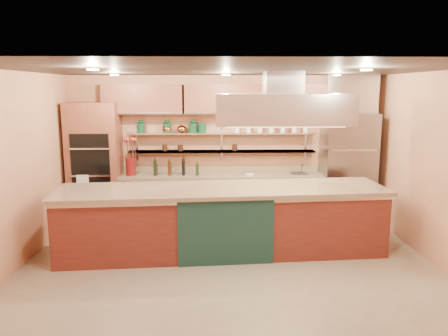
{
  "coord_description": "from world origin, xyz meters",
  "views": [
    {
      "loc": [
        -0.2,
        -6.01,
        2.56
      ],
      "look_at": [
        -0.04,
        1.0,
        1.27
      ],
      "focal_mm": 35.0,
      "sensor_mm": 36.0,
      "label": 1
    }
  ],
  "objects_px": {
    "flower_vase": "(131,166)",
    "kitchen_scale": "(250,173)",
    "refrigerator": "(347,168)",
    "island": "(222,220)",
    "copper_kettle": "(182,129)",
    "green_canister": "(202,128)"
  },
  "relations": [
    {
      "from": "refrigerator",
      "to": "kitchen_scale",
      "type": "height_order",
      "value": "refrigerator"
    },
    {
      "from": "island",
      "to": "green_canister",
      "type": "bearing_deg",
      "value": 96.78
    },
    {
      "from": "flower_vase",
      "to": "kitchen_scale",
      "type": "relative_size",
      "value": 2.39
    },
    {
      "from": "kitchen_scale",
      "to": "green_canister",
      "type": "height_order",
      "value": "green_canister"
    },
    {
      "from": "island",
      "to": "kitchen_scale",
      "type": "bearing_deg",
      "value": 66.33
    },
    {
      "from": "flower_vase",
      "to": "kitchen_scale",
      "type": "xyz_separation_m",
      "value": [
        2.26,
        0.0,
        -0.13
      ]
    },
    {
      "from": "flower_vase",
      "to": "copper_kettle",
      "type": "bearing_deg",
      "value": 12.92
    },
    {
      "from": "island",
      "to": "green_canister",
      "type": "height_order",
      "value": "green_canister"
    },
    {
      "from": "refrigerator",
      "to": "kitchen_scale",
      "type": "xyz_separation_m",
      "value": [
        -1.87,
        0.01,
        -0.08
      ]
    },
    {
      "from": "refrigerator",
      "to": "copper_kettle",
      "type": "distance_m",
      "value": 3.26
    },
    {
      "from": "refrigerator",
      "to": "island",
      "type": "xyz_separation_m",
      "value": [
        -2.42,
        -1.57,
        -0.53
      ]
    },
    {
      "from": "flower_vase",
      "to": "green_canister",
      "type": "height_order",
      "value": "green_canister"
    },
    {
      "from": "kitchen_scale",
      "to": "green_canister",
      "type": "bearing_deg",
      "value": 167.01
    },
    {
      "from": "kitchen_scale",
      "to": "copper_kettle",
      "type": "distance_m",
      "value": 1.55
    },
    {
      "from": "copper_kettle",
      "to": "island",
      "type": "bearing_deg",
      "value": -67.36
    },
    {
      "from": "island",
      "to": "kitchen_scale",
      "type": "distance_m",
      "value": 1.73
    },
    {
      "from": "flower_vase",
      "to": "refrigerator",
      "type": "bearing_deg",
      "value": -0.14
    },
    {
      "from": "kitchen_scale",
      "to": "green_canister",
      "type": "distance_m",
      "value": 1.25
    },
    {
      "from": "refrigerator",
      "to": "kitchen_scale",
      "type": "bearing_deg",
      "value": 179.69
    },
    {
      "from": "island",
      "to": "green_canister",
      "type": "distance_m",
      "value": 2.24
    },
    {
      "from": "island",
      "to": "kitchen_scale",
      "type": "height_order",
      "value": "island"
    },
    {
      "from": "island",
      "to": "kitchen_scale",
      "type": "xyz_separation_m",
      "value": [
        0.55,
        1.58,
        0.45
      ]
    }
  ]
}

